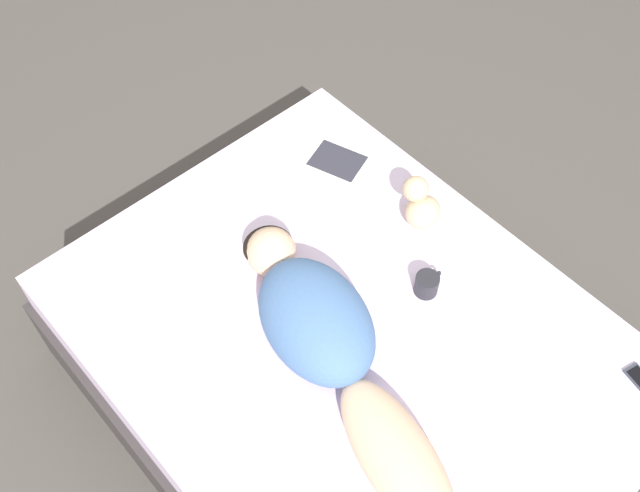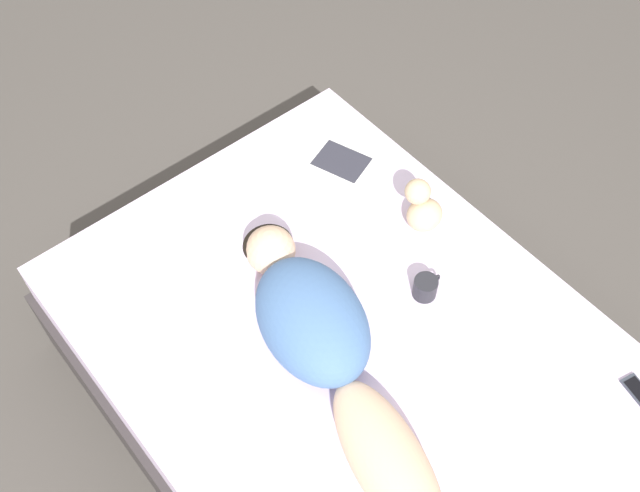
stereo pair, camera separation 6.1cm
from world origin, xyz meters
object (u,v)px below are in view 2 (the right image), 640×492
at_px(person, 325,344).
at_px(coffee_mug, 426,287).
at_px(cell_phone, 639,392).
at_px(open_magazine, 327,180).

distance_m(person, coffee_mug, 0.46).
xyz_separation_m(coffee_mug, cell_phone, (0.28, -0.75, -0.04)).
distance_m(person, open_magazine, 0.82).
height_order(person, open_magazine, person).
distance_m(open_magazine, cell_phone, 1.41).
height_order(person, cell_phone, person).
bearing_deg(open_magazine, person, -150.37).
bearing_deg(cell_phone, person, 145.63).
bearing_deg(person, cell_phone, -33.55).
relative_size(open_magazine, coffee_mug, 4.69).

